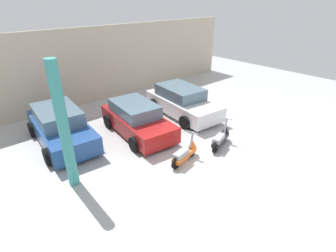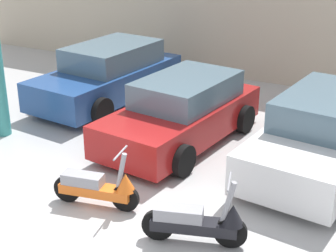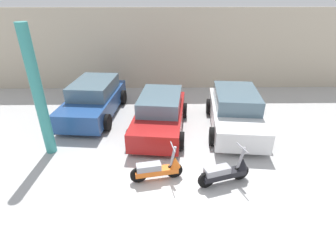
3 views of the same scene
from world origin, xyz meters
name	(u,v)px [view 3 (image 3 of 3)]	position (x,y,z in m)	size (l,w,h in m)	color
ground_plane	(174,195)	(0.00, 0.00, 0.00)	(28.00, 28.00, 0.00)	#B2B2B2
wall_back	(168,50)	(0.00, 8.05, 1.91)	(19.60, 0.12, 3.82)	beige
scooter_front_left	(159,168)	(-0.37, 0.64, 0.35)	(1.40, 0.57, 0.98)	black
scooter_front_right	(226,171)	(1.38, 0.47, 0.36)	(1.41, 0.70, 1.01)	black
car_rear_left	(94,99)	(-3.01, 4.81, 0.65)	(2.23, 4.14, 1.36)	navy
car_rear_center	(160,114)	(-0.37, 3.47, 0.62)	(2.16, 3.94, 1.29)	maroon
car_rear_right	(235,111)	(2.34, 3.58, 0.65)	(2.25, 4.13, 1.35)	white
support_column_side	(38,94)	(-3.77, 2.06, 1.91)	(0.31, 0.31, 3.82)	teal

